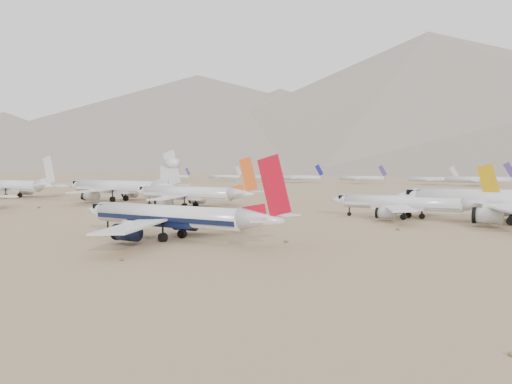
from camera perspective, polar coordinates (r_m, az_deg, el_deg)
ground at (r=108.21m, az=-8.55°, el=-4.84°), size 7000.00×7000.00×0.00m
main_airliner at (r=99.80m, az=-9.22°, el=-2.84°), size 47.55×46.44×16.78m
row2_gold_tail at (r=143.97m, az=17.01°, el=-1.27°), size 43.23×42.28×15.39m
row2_orange_tail at (r=175.35m, az=-7.39°, el=-0.20°), size 49.77×48.68×17.75m
row2_white_trijet at (r=212.87m, az=-15.10°, el=0.56°), size 58.73×57.40×20.81m
row2_white_twin at (r=253.77m, az=-25.97°, el=0.60°), size 53.74×52.58×19.20m
distant_storage_row at (r=405.01m, az=26.74°, el=1.22°), size 614.85×58.93×15.35m
desert_scrub at (r=108.53m, az=-24.59°, el=-4.91°), size 233.60×121.67×0.63m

